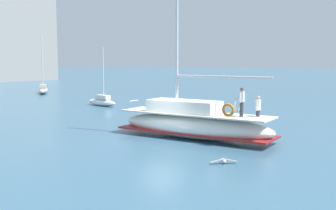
% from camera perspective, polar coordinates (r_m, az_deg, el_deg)
% --- Properties ---
extents(ground_plane, '(400.00, 400.00, 0.00)m').
position_cam_1_polar(ground_plane, '(23.62, -1.05, -4.79)').
color(ground_plane, '#38607A').
extents(main_sailboat, '(3.58, 9.82, 12.54)m').
position_cam_1_polar(main_sailboat, '(23.95, 3.51, -2.45)').
color(main_sailboat, white).
rests_on(main_sailboat, ground).
extents(moored_sloop_near, '(1.21, 4.21, 5.78)m').
position_cam_1_polar(moored_sloop_near, '(41.41, -9.10, 0.54)').
color(moored_sloop_near, white).
rests_on(moored_sloop_near, ground).
extents(moored_cutter_left, '(4.02, 4.87, 7.85)m').
position_cam_1_polar(moored_cutter_left, '(58.32, -16.82, 2.07)').
color(moored_cutter_left, '#B7B2A8').
rests_on(moored_cutter_left, ground).
extents(seagull, '(1.01, 0.89, 0.18)m').
position_cam_1_polar(seagull, '(18.37, 7.68, -7.61)').
color(seagull, silver).
rests_on(seagull, ground).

